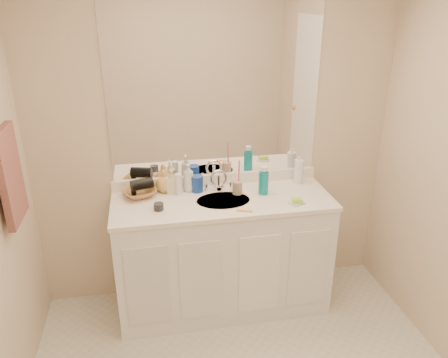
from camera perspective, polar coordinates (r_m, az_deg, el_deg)
wall_back at (r=3.15m, az=-1.10°, el=4.77°), size 2.60×0.02×2.40m
vanity_cabinet at (r=3.24m, az=-0.17°, el=-9.91°), size 1.50×0.55×0.85m
countertop at (r=3.02m, az=-0.18°, el=-2.87°), size 1.52×0.57×0.03m
backsplash at (r=3.23m, az=-1.02°, el=-0.03°), size 1.52×0.03×0.08m
sink_basin at (r=3.00m, az=-0.11°, el=-2.98°), size 0.37×0.37×0.02m
faucet at (r=3.14m, az=-0.71°, el=-0.48°), size 0.02×0.02×0.11m
mirror at (r=3.05m, az=-1.13°, el=11.18°), size 1.48×0.01×1.20m
blue_mug at (r=3.12m, az=-3.53°, el=-0.62°), size 0.09×0.09×0.12m
tan_cup at (r=3.08m, az=1.75°, el=-1.11°), size 0.09×0.09×0.09m
toothbrush at (r=3.04m, az=1.96°, el=0.67°), size 0.01×0.04×0.21m
mouthwash_bottle at (r=3.08m, az=5.18°, el=-0.51°), size 0.09×0.09×0.16m
clear_pump_bottle at (r=3.29m, az=9.71°, el=0.98°), size 0.08×0.08×0.18m
soap_dish at (r=2.99m, az=9.47°, el=-3.07°), size 0.12×0.11×0.01m
green_soap at (r=2.98m, az=9.49°, el=-2.74°), size 0.07×0.06×0.03m
orange_comb at (r=2.85m, az=2.70°, el=-4.19°), size 0.11×0.06×0.00m
dark_jar at (r=2.89m, az=-8.53°, el=-3.59°), size 0.07×0.07×0.05m
extra_white_bottle at (r=3.07m, az=-5.97°, el=-0.67°), size 0.06×0.06×0.15m
soap_bottle_white at (r=3.11m, az=-4.64°, el=0.19°), size 0.08×0.08×0.21m
soap_bottle_cream at (r=3.11m, az=-6.88°, el=-0.24°), size 0.08×0.08×0.17m
soap_bottle_yellow at (r=3.13m, az=-7.81°, el=-0.24°), size 0.15×0.15×0.16m
wicker_basket at (r=3.10m, az=-10.97°, el=-1.75°), size 0.29×0.29×0.06m
hair_dryer at (r=3.08m, az=-10.68°, el=-0.67°), size 0.17×0.11×0.08m
hand_towel at (r=2.71m, az=-26.12°, el=0.39°), size 0.04×0.32×0.55m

